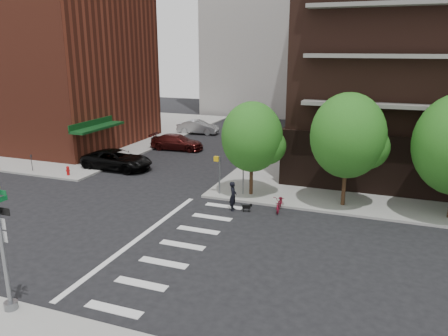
# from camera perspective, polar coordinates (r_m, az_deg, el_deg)

# --- Properties ---
(ground) EXTENTS (120.00, 120.00, 0.00)m
(ground) POSITION_cam_1_polar(r_m,az_deg,el_deg) (23.86, -12.03, -8.74)
(ground) COLOR black
(ground) RESTS_ON ground
(sidewalk_nw) EXTENTS (31.00, 33.00, 0.15)m
(sidewalk_nw) POSITION_cam_1_polar(r_m,az_deg,el_deg) (56.27, -20.47, 4.70)
(sidewalk_nw) COLOR gray
(sidewalk_nw) RESTS_ON ground
(crosswalk) EXTENTS (3.85, 13.00, 0.01)m
(crosswalk) POSITION_cam_1_polar(r_m,az_deg,el_deg) (22.83, -7.27, -9.66)
(crosswalk) COLOR silver
(crosswalk) RESTS_ON ground
(midrise_nw) EXTENTS (21.40, 15.50, 20.00)m
(midrise_nw) POSITION_cam_1_polar(r_m,az_deg,el_deg) (49.70, -23.55, 14.82)
(midrise_nw) COLOR maroon
(midrise_nw) RESTS_ON sidewalk_nw
(tree_a) EXTENTS (4.00, 4.00, 5.90)m
(tree_a) POSITION_cam_1_polar(r_m,az_deg,el_deg) (28.44, 3.67, 4.07)
(tree_a) COLOR #301E11
(tree_a) RESTS_ON sidewalk_ne
(tree_b) EXTENTS (4.50, 4.50, 6.65)m
(tree_b) POSITION_cam_1_polar(r_m,az_deg,el_deg) (27.25, 15.87, 4.08)
(tree_b) COLOR #301E11
(tree_b) RESTS_ON sidewalk_ne
(traffic_signal) EXTENTS (0.90, 0.75, 6.00)m
(traffic_signal) POSITION_cam_1_polar(r_m,az_deg,el_deg) (17.88, -26.89, -9.19)
(traffic_signal) COLOR slate
(traffic_signal) RESTS_ON sidewalk_s
(pedestrian_signal) EXTENTS (2.18, 0.67, 2.60)m
(pedestrian_signal) POSITION_cam_1_polar(r_m,az_deg,el_deg) (28.94, 0.07, -0.15)
(pedestrian_signal) COLOR slate
(pedestrian_signal) RESTS_ON sidewalk_ne
(fire_hydrant) EXTENTS (0.24, 0.24, 0.73)m
(fire_hydrant) POSITION_cam_1_polar(r_m,az_deg,el_deg) (35.60, -19.72, -0.26)
(fire_hydrant) COLOR #A50C0C
(fire_hydrant) RESTS_ON sidewalk_nw
(parking_meter) EXTENTS (0.10, 0.08, 1.32)m
(parking_meter) POSITION_cam_1_polar(r_m,az_deg,el_deg) (37.82, -23.85, 0.84)
(parking_meter) COLOR black
(parking_meter) RESTS_ON sidewalk_nw
(parked_car_black) EXTENTS (2.70, 5.81, 1.61)m
(parked_car_black) POSITION_cam_1_polar(r_m,az_deg,el_deg) (36.63, -13.78, 1.05)
(parked_car_black) COLOR black
(parked_car_black) RESTS_ON ground
(parked_car_maroon) EXTENTS (2.47, 5.34, 1.51)m
(parked_car_maroon) POSITION_cam_1_polar(r_m,az_deg,el_deg) (42.77, -6.16, 3.38)
(parked_car_maroon) COLOR #441210
(parked_car_maroon) RESTS_ON ground
(parked_car_silver) EXTENTS (2.03, 4.88, 1.57)m
(parked_car_silver) POSITION_cam_1_polar(r_m,az_deg,el_deg) (50.62, -3.41, 5.36)
(parked_car_silver) COLOR #A0A4A7
(parked_car_silver) RESTS_ON ground
(scooter) EXTENTS (0.84, 1.97, 1.01)m
(scooter) POSITION_cam_1_polar(r_m,az_deg,el_deg) (26.92, 7.30, -4.52)
(scooter) COLOR maroon
(scooter) RESTS_ON ground
(dog_walker) EXTENTS (0.73, 0.55, 1.82)m
(dog_walker) POSITION_cam_1_polar(r_m,az_deg,el_deg) (26.64, 1.19, -3.68)
(dog_walker) COLOR black
(dog_walker) RESTS_ON ground
(dog) EXTENTS (0.61, 0.29, 0.51)m
(dog) POSITION_cam_1_polar(r_m,az_deg,el_deg) (26.61, 3.01, -5.08)
(dog) COLOR black
(dog) RESTS_ON ground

